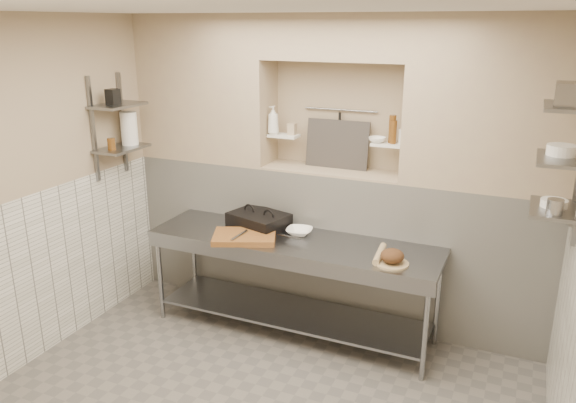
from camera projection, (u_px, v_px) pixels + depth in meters
The scene contains 42 objects.
wall_left at pixel (16, 197), 4.45m from camera, with size 0.10×3.90×2.80m, color tan.
wall_back at pixel (342, 166), 5.41m from camera, with size 4.00×0.10×2.80m, color tan.
backwall_lower at pixel (331, 242), 5.40m from camera, with size 4.00×0.40×1.40m, color silver.
alcove_sill at pixel (333, 171), 5.19m from camera, with size 1.30×0.40×0.02m, color tan.
backwall_pillar_left at pixel (207, 89), 5.48m from camera, with size 1.35×0.40×1.40m, color tan.
backwall_pillar_right at pixel (492, 104), 4.47m from camera, with size 1.35×0.40×1.40m, color tan.
backwall_header at pixel (336, 37), 4.82m from camera, with size 1.30×0.40×0.40m, color tan.
wainscot_left at pixel (34, 278), 4.64m from camera, with size 0.02×3.90×1.40m, color silver.
alcove_shelf_left at pixel (284, 136), 5.29m from camera, with size 0.28×0.16×0.03m, color white.
alcove_shelf_right at pixel (388, 144), 4.91m from camera, with size 0.28×0.16×0.03m, color white.
utensil_rail at pixel (341, 110), 5.17m from camera, with size 0.02×0.02×0.70m, color gray.
hanging_steel at pixel (339, 128), 5.21m from camera, with size 0.02×0.02×0.30m, color black.
splash_panel at pixel (337, 144), 5.20m from camera, with size 0.60×0.02×0.45m, color #383330.
shelf_rail_left_a at pixel (123, 123), 5.39m from camera, with size 0.03×0.03×0.95m, color slate.
shelf_rail_left_b at pixel (93, 130), 5.04m from camera, with size 0.03×0.03×0.95m, color slate.
wall_shelf_left_lower at pixel (122, 148), 5.22m from camera, with size 0.30×0.50×0.03m, color slate.
wall_shelf_left_upper at pixel (118, 105), 5.10m from camera, with size 0.30×0.50×0.03m, color slate.
wall_shelf_right_lower at pixel (553, 209), 3.85m from camera, with size 0.30×0.50×0.03m, color slate.
wall_shelf_right_mid at pixel (561, 159), 3.74m from camera, with size 0.30×0.50×0.03m, color slate.
wall_shelf_right_upper at pixel (569, 107), 3.63m from camera, with size 0.30×0.50×0.03m, color slate.
prep_table at pixel (292, 267), 4.99m from camera, with size 2.60×0.70×0.90m.
panini_press at pixel (259, 221), 5.19m from camera, with size 0.59×0.50×0.14m.
cutting_board at pixel (244, 237), 4.92m from camera, with size 0.54×0.38×0.05m, color brown.
knife_blade at pixel (289, 237), 4.86m from camera, with size 0.24×0.03×0.01m, color gray.
tongs at pixel (239, 235), 4.87m from camera, with size 0.02×0.02×0.25m, color gray.
mixing_bowl at pixel (299, 231), 5.04m from camera, with size 0.23×0.23×0.06m, color white.
rolling_pin at pixel (380, 254), 4.55m from camera, with size 0.06×0.06×0.37m, color tan.
bread_board at pixel (392, 263), 4.42m from camera, with size 0.27×0.27×0.02m, color tan.
bread_loaf at pixel (392, 256), 4.40m from camera, with size 0.19×0.19×0.11m, color #4C2D19.
bottle_soap at pixel (273, 120), 5.24m from camera, with size 0.10×0.10×0.27m, color white.
jar_alcove at pixel (292, 129), 5.26m from camera, with size 0.07×0.07×0.11m, color tan.
bowl_alcove at pixel (377, 140), 4.92m from camera, with size 0.15×0.15×0.05m, color white.
condiment_a at pixel (393, 132), 4.85m from camera, with size 0.06×0.06×0.20m, color #583311.
condiment_b at pixel (392, 129), 4.87m from camera, with size 0.06×0.06×0.24m, color #583311.
condiment_c at pixel (402, 136), 4.87m from camera, with size 0.07×0.07×0.13m, color white.
jug_left at pixel (129, 128), 5.28m from camera, with size 0.16×0.16×0.31m, color white.
jar_left at pixel (111, 144), 5.08m from camera, with size 0.07×0.07×0.11m, color #583311.
box_left_upper at pixel (113, 97), 5.03m from camera, with size 0.10×0.10×0.14m, color black.
bowl_right at pixel (554, 203), 3.84m from camera, with size 0.18×0.18×0.05m, color white.
canister_right at pixel (555, 207), 3.68m from camera, with size 0.11×0.11×0.11m, color gray.
bowl_right_mid at pixel (562, 150), 3.78m from camera, with size 0.19×0.19×0.07m, color white.
basket_right at pixel (571, 94), 3.55m from camera, with size 0.19×0.23×0.15m, color gray.
Camera 1 is at (1.64, -3.02, 2.72)m, focal length 35.00 mm.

